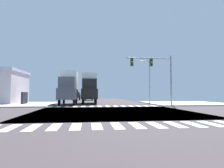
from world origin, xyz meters
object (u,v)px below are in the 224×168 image
at_px(street_lamp, 148,77).
at_px(pickup_farside_1, 89,95).
at_px(suv_nearside_1, 89,94).
at_px(box_truck_leading_2, 69,87).
at_px(box_truck_queued_1, 89,87).
at_px(traffic_signal_mast, 154,69).
at_px(sedan_crossing_1, 77,95).

height_order(street_lamp, pickup_farside_1, street_lamp).
height_order(suv_nearside_1, box_truck_leading_2, box_truck_leading_2).
bearing_deg(street_lamp, box_truck_leading_2, -165.29).
relative_size(pickup_farside_1, box_truck_queued_1, 0.71).
relative_size(suv_nearside_1, pickup_farside_1, 0.90).
xyz_separation_m(traffic_signal_mast, pickup_farside_1, (-8.38, 31.67, -3.58)).
relative_size(suv_nearside_1, sedan_crossing_1, 1.07).
relative_size(street_lamp, box_truck_leading_2, 1.02).
xyz_separation_m(traffic_signal_mast, sedan_crossing_1, (-11.38, 23.91, -3.75)).
distance_m(street_lamp, suv_nearside_1, 17.21).
xyz_separation_m(suv_nearside_1, box_truck_leading_2, (-3.00, -17.04, 1.17)).
distance_m(sedan_crossing_1, box_truck_queued_1, 17.30).
relative_size(pickup_farside_1, box_truck_leading_2, 0.71).
height_order(suv_nearside_1, pickup_farside_1, pickup_farside_1).
relative_size(street_lamp, pickup_farside_1, 1.44).
bearing_deg(suv_nearside_1, sedan_crossing_1, -39.23).
relative_size(pickup_farside_1, sedan_crossing_1, 1.19).
distance_m(street_lamp, box_truck_queued_1, 10.30).
bearing_deg(box_truck_queued_1, suv_nearside_1, -90.00).
distance_m(traffic_signal_mast, suv_nearside_1, 23.30).
relative_size(traffic_signal_mast, pickup_farside_1, 1.30).
height_order(traffic_signal_mast, sedan_crossing_1, traffic_signal_mast).
distance_m(traffic_signal_mast, box_truck_queued_1, 11.13).
xyz_separation_m(pickup_farside_1, box_truck_queued_1, (-0.00, -24.74, 1.27)).
height_order(traffic_signal_mast, box_truck_leading_2, traffic_signal_mast).
height_order(street_lamp, box_truck_leading_2, street_lamp).
bearing_deg(box_truck_queued_1, sedan_crossing_1, -79.98).
height_order(pickup_farside_1, box_truck_queued_1, box_truck_queued_1).
bearing_deg(traffic_signal_mast, box_truck_queued_1, 140.39).
bearing_deg(box_truck_leading_2, box_truck_queued_1, -140.06).
xyz_separation_m(traffic_signal_mast, box_truck_leading_2, (-11.38, 4.43, -2.31)).
bearing_deg(street_lamp, pickup_farside_1, 112.96).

